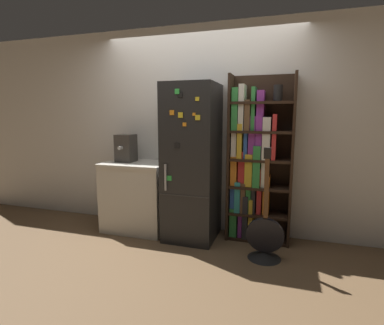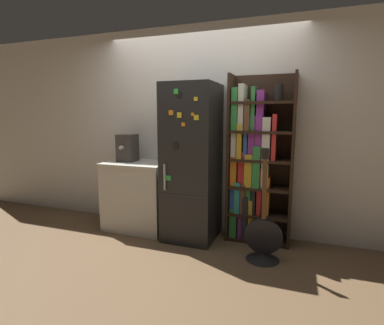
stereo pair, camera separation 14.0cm
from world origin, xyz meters
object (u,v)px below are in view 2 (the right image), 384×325
at_px(refrigerator, 192,163).
at_px(espresso_machine, 127,148).
at_px(bookshelf, 254,163).
at_px(guitar, 263,244).

relative_size(refrigerator, espresso_machine, 5.25).
relative_size(bookshelf, guitar, 1.65).
distance_m(refrigerator, bookshelf, 0.74).
relative_size(refrigerator, bookshelf, 0.95).
bearing_deg(bookshelf, refrigerator, -165.87).
height_order(refrigerator, bookshelf, bookshelf).
bearing_deg(bookshelf, espresso_machine, -175.71).
xyz_separation_m(bookshelf, espresso_machine, (-1.64, -0.12, 0.13)).
relative_size(bookshelf, espresso_machine, 5.53).
distance_m(bookshelf, espresso_machine, 1.65).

